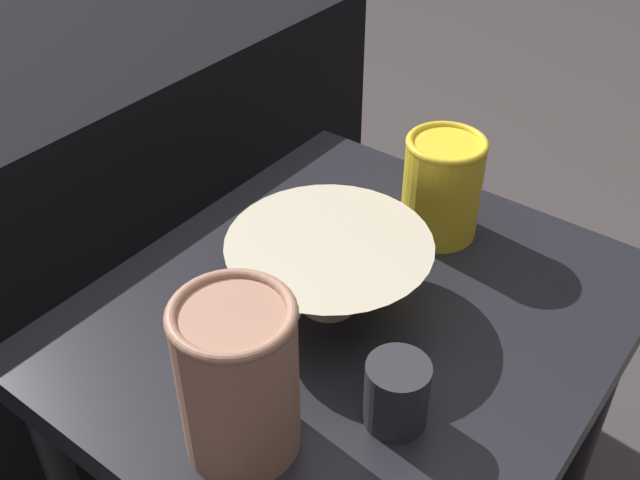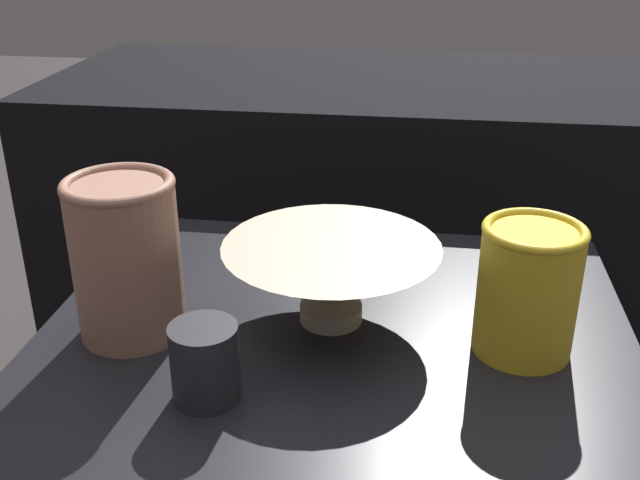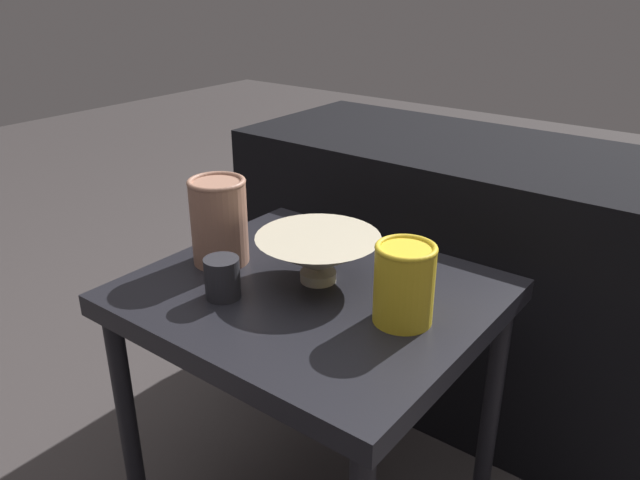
{
  "view_description": "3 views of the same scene",
  "coord_description": "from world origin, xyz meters",
  "views": [
    {
      "loc": [
        -0.52,
        -0.34,
        1.13
      ],
      "look_at": [
        0.01,
        0.06,
        0.62
      ],
      "focal_mm": 42.0,
      "sensor_mm": 36.0,
      "label": 1
    },
    {
      "loc": [
        0.08,
        -0.65,
        0.97
      ],
      "look_at": [
        -0.02,
        0.06,
        0.64
      ],
      "focal_mm": 42.0,
      "sensor_mm": 36.0,
      "label": 2
    },
    {
      "loc": [
        0.61,
        -0.77,
        1.08
      ],
      "look_at": [
        -0.01,
        0.04,
        0.63
      ],
      "focal_mm": 35.0,
      "sensor_mm": 36.0,
      "label": 3
    }
  ],
  "objects": [
    {
      "name": "table",
      "position": [
        0.0,
        0.0,
        0.49
      ],
      "size": [
        0.61,
        0.54,
        0.55
      ],
      "color": "black",
      "rests_on": "ground_plane"
    },
    {
      "name": "vase_colorful_right",
      "position": [
        0.19,
        -0.0,
        0.62
      ],
      "size": [
        0.1,
        0.1,
        0.13
      ],
      "color": "gold",
      "rests_on": "table"
    },
    {
      "name": "couch_backdrop",
      "position": [
        0.0,
        0.62,
        0.34
      ],
      "size": [
        1.13,
        0.5,
        0.68
      ],
      "color": "black",
      "rests_on": "ground_plane"
    },
    {
      "name": "bowl",
      "position": [
        -0.01,
        0.03,
        0.61
      ],
      "size": [
        0.23,
        0.23,
        0.09
      ],
      "color": "#B2A88E",
      "rests_on": "table"
    },
    {
      "name": "cup",
      "position": [
        -0.1,
        -0.12,
        0.59
      ],
      "size": [
        0.06,
        0.06,
        0.07
      ],
      "color": "#232328",
      "rests_on": "table"
    },
    {
      "name": "vase_textured_left",
      "position": [
        -0.21,
        -0.02,
        0.64
      ],
      "size": [
        0.11,
        0.11,
        0.17
      ],
      "color": "#996B56",
      "rests_on": "table"
    }
  ]
}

